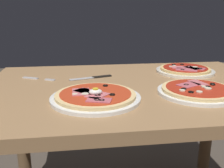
% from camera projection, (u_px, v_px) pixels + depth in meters
% --- Properties ---
extents(dining_table, '(1.20, 0.83, 0.76)m').
position_uv_depth(dining_table, '(133.00, 112.00, 1.09)').
color(dining_table, '#9E754C').
rests_on(dining_table, ground).
extents(pizza_foreground, '(0.31, 0.31, 0.05)m').
position_uv_depth(pizza_foreground, '(95.00, 96.00, 0.88)').
color(pizza_foreground, white).
rests_on(pizza_foreground, dining_table).
extents(pizza_across_left, '(0.29, 0.29, 0.03)m').
position_uv_depth(pizza_across_left, '(197.00, 91.00, 0.94)').
color(pizza_across_left, white).
rests_on(pizza_across_left, dining_table).
extents(pizza_across_right, '(0.28, 0.28, 0.03)m').
position_uv_depth(pizza_across_right, '(185.00, 70.00, 1.27)').
color(pizza_across_right, silver).
rests_on(pizza_across_right, dining_table).
extents(fork, '(0.15, 0.08, 0.00)m').
position_uv_depth(fork, '(36.00, 79.00, 1.14)').
color(fork, silver).
rests_on(fork, dining_table).
extents(knife, '(0.19, 0.07, 0.01)m').
position_uv_depth(knife, '(94.00, 77.00, 1.16)').
color(knife, silver).
rests_on(knife, dining_table).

